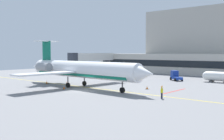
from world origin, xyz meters
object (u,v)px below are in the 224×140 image
Objects in this scene: fuel_tank at (219,76)px; marshaller at (162,92)px; regional_jet at (79,69)px; baggage_tug at (176,76)px.

fuel_tank is 25.54m from marshaller.
regional_jet is at bearing -125.57° from fuel_tank.
regional_jet reaches higher than fuel_tank.
baggage_tug is (8.35, 22.30, -2.27)m from regional_jet.
baggage_tug is at bearing -167.43° from fuel_tank.
regional_jet is 29.95m from fuel_tank.
marshaller is (0.69, -25.52, -0.40)m from fuel_tank.
fuel_tank is at bearing 12.57° from baggage_tug.
regional_jet reaches higher than marshaller.
fuel_tank is (17.39, 24.31, -1.97)m from regional_jet.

